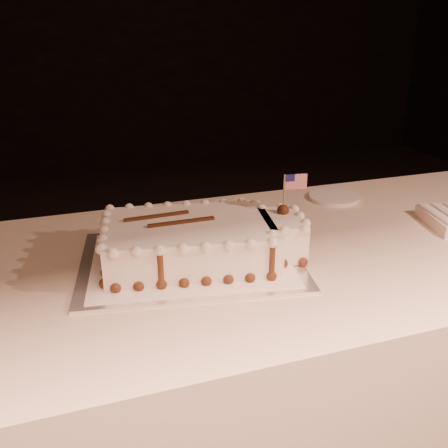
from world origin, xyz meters
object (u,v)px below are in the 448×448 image
object	(u,v)px
cake_board	(191,261)
side_plate	(334,197)
banquet_table	(284,371)
sheet_cake	(202,240)

from	to	relation	value
cake_board	side_plate	bearing A→B (deg)	37.18
side_plate	cake_board	bearing A→B (deg)	-152.66
banquet_table	cake_board	world-z (taller)	cake_board
banquet_table	cake_board	size ratio (longest dim) A/B	4.91
banquet_table	side_plate	xyz separation A→B (m)	(0.27, 0.27, 0.38)
sheet_cake	side_plate	bearing A→B (deg)	28.90
banquet_table	cake_board	distance (m)	0.46
side_plate	sheet_cake	bearing A→B (deg)	-151.10
cake_board	banquet_table	bearing A→B (deg)	11.02
banquet_table	side_plate	distance (m)	0.54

